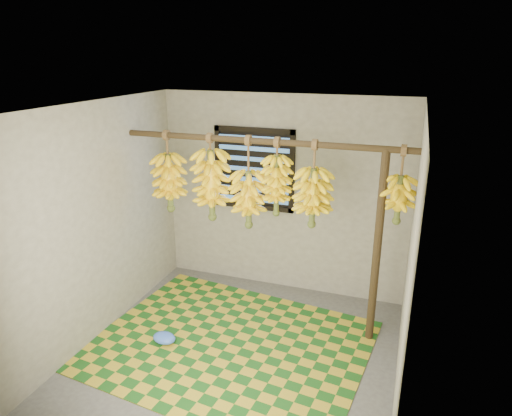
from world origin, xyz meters
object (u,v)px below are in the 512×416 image
at_px(support_post, 377,250).
at_px(banana_bunch_f, 399,199).
at_px(woven_mat, 229,344).
at_px(banana_bunch_a, 169,182).
at_px(plastic_bag, 164,338).
at_px(banana_bunch_d, 277,186).
at_px(banana_bunch_c, 249,199).
at_px(banana_bunch_b, 211,185).
at_px(banana_bunch_e, 313,198).

height_order(support_post, banana_bunch_f, banana_bunch_f).
bearing_deg(woven_mat, banana_bunch_a, 147.01).
relative_size(plastic_bag, banana_bunch_d, 0.31).
bearing_deg(banana_bunch_c, banana_bunch_b, -180.00).
bearing_deg(banana_bunch_b, banana_bunch_f, 0.00).
bearing_deg(banana_bunch_f, banana_bunch_c, 180.00).
bearing_deg(support_post, banana_bunch_a, 180.00).
xyz_separation_m(banana_bunch_b, banana_bunch_e, (1.09, 0.00, -0.03)).
distance_m(plastic_bag, banana_bunch_d, 1.94).
distance_m(banana_bunch_b, banana_bunch_e, 1.10).
relative_size(support_post, banana_bunch_f, 2.69).
height_order(banana_bunch_a, banana_bunch_d, same).
relative_size(support_post, plastic_bag, 7.97).
bearing_deg(banana_bunch_e, banana_bunch_b, -180.00).
height_order(woven_mat, banana_bunch_b, banana_bunch_b).
bearing_deg(banana_bunch_b, banana_bunch_a, 180.00).
distance_m(woven_mat, banana_bunch_a, 1.84).
height_order(banana_bunch_a, banana_bunch_b, same).
distance_m(banana_bunch_a, banana_bunch_e, 1.60).
relative_size(support_post, woven_mat, 0.75).
bearing_deg(banana_bunch_b, woven_mat, -55.22).
distance_m(banana_bunch_b, banana_bunch_f, 1.90).
height_order(banana_bunch_b, banana_bunch_d, same).
bearing_deg(banana_bunch_d, banana_bunch_c, 180.00).
height_order(woven_mat, banana_bunch_a, banana_bunch_a).
bearing_deg(support_post, banana_bunch_e, 180.00).
xyz_separation_m(banana_bunch_e, banana_bunch_f, (0.81, 0.00, 0.07)).
height_order(support_post, woven_mat, support_post).
height_order(woven_mat, banana_bunch_e, banana_bunch_e).
relative_size(woven_mat, banana_bunch_c, 2.76).
bearing_deg(banana_bunch_c, woven_mat, -90.43).
bearing_deg(support_post, plastic_bag, -158.23).
height_order(banana_bunch_c, banana_bunch_f, same).
relative_size(banana_bunch_b, banana_bunch_e, 1.06).
bearing_deg(banana_bunch_f, woven_mat, -158.11).
bearing_deg(banana_bunch_e, banana_bunch_a, 180.00).
bearing_deg(woven_mat, support_post, 24.07).
distance_m(plastic_bag, banana_bunch_f, 2.70).
relative_size(banana_bunch_c, banana_bunch_f, 1.31).
relative_size(plastic_bag, banana_bunch_a, 0.28).
bearing_deg(plastic_bag, woven_mat, 16.68).
xyz_separation_m(plastic_bag, banana_bunch_a, (-0.29, 0.79, 1.42)).
xyz_separation_m(banana_bunch_a, banana_bunch_d, (1.23, -0.00, 0.08)).
height_order(support_post, plastic_bag, support_post).
xyz_separation_m(banana_bunch_b, banana_bunch_c, (0.42, 0.00, -0.11)).
bearing_deg(banana_bunch_c, plastic_bag, -129.04).
distance_m(banana_bunch_d, banana_bunch_e, 0.38).
height_order(support_post, banana_bunch_b, banana_bunch_b).
distance_m(banana_bunch_c, banana_bunch_e, 0.68).
bearing_deg(banana_bunch_a, banana_bunch_d, -0.00).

